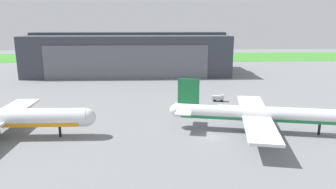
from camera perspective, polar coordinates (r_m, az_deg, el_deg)
name	(u,v)px	position (r m, az deg, el deg)	size (l,w,h in m)	color
ground_plane	(211,137)	(69.45, 8.00, -7.86)	(440.00, 440.00, 0.00)	slate
grass_field_strip	(171,57)	(224.42, 0.56, 6.96)	(440.00, 56.00, 0.08)	#3F8B30
maintenance_hangar	(130,53)	(155.99, -7.11, 7.55)	(94.46, 39.91, 19.94)	#383D47
airliner_near_right	(259,114)	(73.87, 16.44, -3.56)	(41.22, 36.41, 12.05)	white
pushback_tractor	(218,98)	(100.09, 9.31, -0.62)	(3.93, 2.75, 2.18)	#B7BCC6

